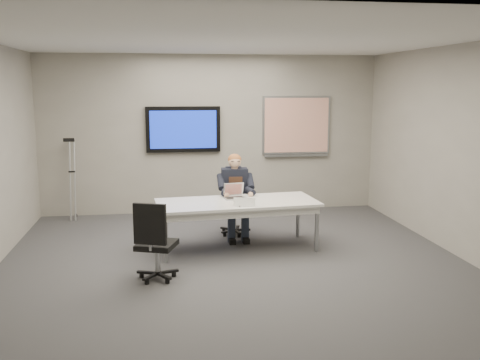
{
  "coord_description": "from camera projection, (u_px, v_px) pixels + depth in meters",
  "views": [
    {
      "loc": [
        -0.92,
        -6.49,
        2.26
      ],
      "look_at": [
        0.17,
        0.67,
        0.98
      ],
      "focal_mm": 40.0,
      "sensor_mm": 36.0,
      "label": 1
    }
  ],
  "objects": [
    {
      "name": "tv_display",
      "position": [
        183.0,
        129.0,
        9.38
      ],
      "size": [
        1.3,
        0.09,
        0.8
      ],
      "color": "black",
      "rests_on": "wall_back"
    },
    {
      "name": "office_chair_far",
      "position": [
        234.0,
        215.0,
        8.23
      ],
      "size": [
        0.47,
        0.47,
        0.93
      ],
      "rotation": [
        0.0,
        0.0,
        -0.07
      ],
      "color": "black",
      "rests_on": "ground"
    },
    {
      "name": "name_tent",
      "position": [
        244.0,
        202.0,
        7.1
      ],
      "size": [
        0.29,
        0.14,
        0.11
      ],
      "primitive_type": null,
      "rotation": [
        0.0,
        0.0,
        -0.22
      ],
      "color": "white",
      "rests_on": "conference_table"
    },
    {
      "name": "conference_table",
      "position": [
        237.0,
        207.0,
        7.4
      ],
      "size": [
        2.28,
        1.1,
        0.68
      ],
      "rotation": [
        0.0,
        0.0,
        0.08
      ],
      "color": "white",
      "rests_on": "ground"
    },
    {
      "name": "crutch",
      "position": [
        72.0,
        177.0,
        9.07
      ],
      "size": [
        0.45,
        0.7,
        1.49
      ],
      "primitive_type": null,
      "rotation": [
        -0.21,
        0.0,
        -0.41
      ],
      "color": "#ADB0B5",
      "rests_on": "ground"
    },
    {
      "name": "office_chair_near",
      "position": [
        156.0,
        256.0,
        6.24
      ],
      "size": [
        0.58,
        0.58,
        0.96
      ],
      "rotation": [
        0.0,
        0.0,
        2.79
      ],
      "color": "black",
      "rests_on": "ground"
    },
    {
      "name": "whiteboard",
      "position": [
        296.0,
        126.0,
        9.7
      ],
      "size": [
        1.25,
        0.08,
        1.1
      ],
      "color": "gray",
      "rests_on": "wall_back"
    },
    {
      "name": "seated_person",
      "position": [
        236.0,
        205.0,
        7.97
      ],
      "size": [
        0.39,
        0.67,
        1.25
      ],
      "rotation": [
        0.0,
        0.0,
        -0.02
      ],
      "color": "#212837",
      "rests_on": "office_chair_far"
    },
    {
      "name": "ceiling",
      "position": [
        235.0,
        39.0,
        6.36
      ],
      "size": [
        6.0,
        6.0,
        0.02
      ],
      "primitive_type": "cube",
      "color": "silver",
      "rests_on": "wall_back"
    },
    {
      "name": "laptop",
      "position": [
        234.0,
        194.0,
        7.59
      ],
      "size": [
        0.32,
        0.31,
        0.21
      ],
      "rotation": [
        0.0,
        0.0,
        0.15
      ],
      "color": "#B0AFB2",
      "rests_on": "conference_table"
    },
    {
      "name": "wall_back",
      "position": [
        211.0,
        134.0,
        9.52
      ],
      "size": [
        6.0,
        0.02,
        2.8
      ],
      "primitive_type": "cube",
      "color": "gray",
      "rests_on": "ground"
    },
    {
      "name": "pen",
      "position": [
        239.0,
        206.0,
        7.08
      ],
      "size": [
        0.02,
        0.13,
        0.01
      ],
      "primitive_type": "cylinder",
      "rotation": [
        0.0,
        1.57,
        1.53
      ],
      "color": "black",
      "rests_on": "conference_table"
    },
    {
      "name": "wall_right",
      "position": [
        460.0,
        152.0,
        7.04
      ],
      "size": [
        0.02,
        6.0,
        2.8
      ],
      "primitive_type": "cube",
      "color": "gray",
      "rests_on": "ground"
    },
    {
      "name": "wall_front",
      "position": [
        296.0,
        212.0,
        3.68
      ],
      "size": [
        6.0,
        0.02,
        2.8
      ],
      "primitive_type": "cube",
      "color": "gray",
      "rests_on": "ground"
    },
    {
      "name": "floor",
      "position": [
        235.0,
        264.0,
        6.85
      ],
      "size": [
        6.0,
        6.0,
        0.02
      ],
      "primitive_type": "cube",
      "color": "#3A3A3D",
      "rests_on": "ground"
    }
  ]
}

